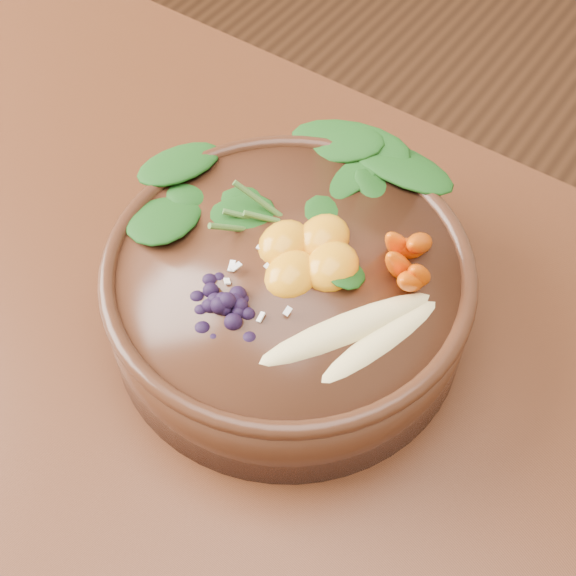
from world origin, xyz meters
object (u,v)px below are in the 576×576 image
at_px(carrot_cluster, 415,225).
at_px(blueberry_pile, 225,292).
at_px(banana_halves, 365,324).
at_px(kale_heap, 312,178).
at_px(stoneware_bowl, 288,296).
at_px(mandarin_cluster, 308,243).

height_order(carrot_cluster, blueberry_pile, carrot_cluster).
bearing_deg(banana_halves, kale_heap, 156.45).
distance_m(carrot_cluster, banana_halves, 0.08).
distance_m(stoneware_bowl, carrot_cluster, 0.11).
distance_m(stoneware_bowl, kale_heap, 0.09).
xyz_separation_m(mandarin_cluster, blueberry_pile, (-0.02, -0.07, 0.00)).
relative_size(stoneware_bowl, kale_heap, 1.53).
height_order(kale_heap, blueberry_pile, kale_heap).
bearing_deg(banana_halves, mandarin_cluster, 170.25).
distance_m(banana_halves, mandarin_cluster, 0.08).
bearing_deg(kale_heap, banana_halves, -40.56).
bearing_deg(carrot_cluster, kale_heap, -169.49).
xyz_separation_m(kale_heap, blueberry_pile, (0.01, -0.12, -0.00)).
height_order(stoneware_bowl, mandarin_cluster, mandarin_cluster).
xyz_separation_m(kale_heap, mandarin_cluster, (0.03, -0.05, -0.01)).
xyz_separation_m(carrot_cluster, mandarin_cluster, (-0.06, -0.04, -0.02)).
xyz_separation_m(stoneware_bowl, mandarin_cluster, (0.01, 0.02, 0.05)).
distance_m(carrot_cluster, blueberry_pile, 0.14).
distance_m(stoneware_bowl, blueberry_pile, 0.08).
bearing_deg(kale_heap, mandarin_cluster, -58.79).
xyz_separation_m(stoneware_bowl, banana_halves, (0.08, -0.02, 0.05)).
bearing_deg(stoneware_bowl, blueberry_pile, -104.15).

